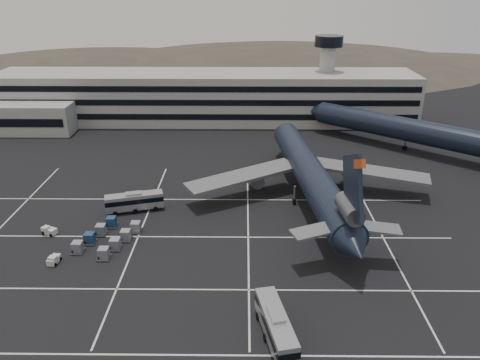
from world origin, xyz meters
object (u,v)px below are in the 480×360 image
Objects in this scene: trijet_main at (311,175)px; uld_cluster at (108,237)px; tug_a at (54,260)px; bus_near at (276,325)px; bus_far at (134,201)px.

trijet_main reaches higher than uld_cluster.
bus_near is at bearing -18.11° from tug_a.
bus_near is 40.22m from bus_far.
bus_far is 4.44× the size of tug_a.
trijet_main is 46.28m from tug_a.
tug_a is 0.19× the size of uld_cluster.
uld_cluster is (-34.15, -15.59, -4.38)m from trijet_main.
tug_a is at bearing -135.36° from uld_cluster.
bus_far is at bearing -177.72° from trijet_main.
bus_near is (-8.65, -37.40, -3.15)m from trijet_main.
bus_near is at bearing -160.08° from bus_far.
trijet_main is 37.79m from uld_cluster.
tug_a is at bearing 138.12° from bus_far.
trijet_main is 5.18× the size of bus_near.
uld_cluster reaches higher than tug_a.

